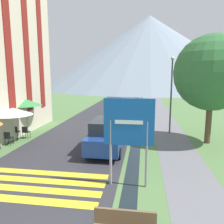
{
  "coord_description": "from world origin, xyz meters",
  "views": [
    {
      "loc": [
        1.63,
        -3.3,
        4.23
      ],
      "look_at": [
        -0.32,
        10.0,
        1.99
      ],
      "focal_mm": 35.0,
      "sensor_mm": 36.0,
      "label": 1
    }
  ],
  "objects_px": {
    "road_sign": "(129,130)",
    "cafe_chair_far_right": "(16,131)",
    "tree_by_path": "(212,73)",
    "parked_car_far": "(127,107)",
    "cafe_chair_far_left": "(26,131)",
    "cafe_umbrella_middle_white": "(13,111)",
    "parked_car_near": "(107,135)",
    "streetlamp": "(171,89)",
    "cafe_chair_middle": "(8,137)",
    "cafe_umbrella_rear_green": "(26,102)"
  },
  "relations": [
    {
      "from": "parked_car_far",
      "to": "cafe_chair_far_left",
      "type": "bearing_deg",
      "value": -121.39
    },
    {
      "from": "parked_car_near",
      "to": "cafe_chair_far_left",
      "type": "distance_m",
      "value": 6.05
    },
    {
      "from": "cafe_chair_middle",
      "to": "cafe_chair_far_left",
      "type": "bearing_deg",
      "value": 90.99
    },
    {
      "from": "cafe_chair_middle",
      "to": "cafe_umbrella_rear_green",
      "type": "xyz_separation_m",
      "value": [
        -0.35,
        2.94,
        1.78
      ]
    },
    {
      "from": "cafe_chair_far_right",
      "to": "cafe_chair_middle",
      "type": "bearing_deg",
      "value": -77.82
    },
    {
      "from": "cafe_umbrella_middle_white",
      "to": "cafe_umbrella_rear_green",
      "type": "distance_m",
      "value": 2.34
    },
    {
      "from": "road_sign",
      "to": "parked_car_far",
      "type": "height_order",
      "value": "road_sign"
    },
    {
      "from": "cafe_chair_middle",
      "to": "cafe_chair_far_left",
      "type": "height_order",
      "value": "same"
    },
    {
      "from": "parked_car_far",
      "to": "cafe_chair_far_right",
      "type": "height_order",
      "value": "parked_car_far"
    },
    {
      "from": "streetlamp",
      "to": "parked_car_far",
      "type": "bearing_deg",
      "value": 117.96
    },
    {
      "from": "streetlamp",
      "to": "tree_by_path",
      "type": "distance_m",
      "value": 3.24
    },
    {
      "from": "cafe_umbrella_rear_green",
      "to": "streetlamp",
      "type": "bearing_deg",
      "value": 8.49
    },
    {
      "from": "cafe_chair_far_left",
      "to": "cafe_chair_middle",
      "type": "bearing_deg",
      "value": -110.38
    },
    {
      "from": "parked_car_near",
      "to": "cafe_chair_far_left",
      "type": "xyz_separation_m",
      "value": [
        -5.85,
        1.46,
        -0.4
      ]
    },
    {
      "from": "road_sign",
      "to": "cafe_umbrella_rear_green",
      "type": "height_order",
      "value": "road_sign"
    },
    {
      "from": "cafe_chair_far_left",
      "to": "cafe_chair_far_right",
      "type": "distance_m",
      "value": 0.71
    },
    {
      "from": "road_sign",
      "to": "cafe_chair_far_right",
      "type": "xyz_separation_m",
      "value": [
        -8.07,
        5.41,
        -1.73
      ]
    },
    {
      "from": "road_sign",
      "to": "cafe_chair_middle",
      "type": "height_order",
      "value": "road_sign"
    },
    {
      "from": "cafe_umbrella_middle_white",
      "to": "cafe_umbrella_rear_green",
      "type": "height_order",
      "value": "cafe_umbrella_rear_green"
    },
    {
      "from": "parked_car_near",
      "to": "streetlamp",
      "type": "height_order",
      "value": "streetlamp"
    },
    {
      "from": "parked_car_far",
      "to": "cafe_umbrella_rear_green",
      "type": "xyz_separation_m",
      "value": [
        -6.75,
        -8.6,
        1.39
      ]
    },
    {
      "from": "cafe_chair_middle",
      "to": "streetlamp",
      "type": "distance_m",
      "value": 11.44
    },
    {
      "from": "cafe_umbrella_rear_green",
      "to": "parked_car_far",
      "type": "bearing_deg",
      "value": 51.87
    },
    {
      "from": "road_sign",
      "to": "cafe_chair_far_right",
      "type": "relative_size",
      "value": 4.02
    },
    {
      "from": "parked_car_near",
      "to": "cafe_chair_middle",
      "type": "bearing_deg",
      "value": -179.5
    },
    {
      "from": "parked_car_near",
      "to": "tree_by_path",
      "type": "xyz_separation_m",
      "value": [
        6.09,
        2.24,
        3.49
      ]
    },
    {
      "from": "cafe_umbrella_middle_white",
      "to": "tree_by_path",
      "type": "height_order",
      "value": "tree_by_path"
    },
    {
      "from": "parked_car_near",
      "to": "cafe_chair_far_right",
      "type": "xyz_separation_m",
      "value": [
        -6.57,
        1.42,
        -0.4
      ]
    },
    {
      "from": "cafe_chair_far_right",
      "to": "cafe_umbrella_middle_white",
      "type": "bearing_deg",
      "value": -65.93
    },
    {
      "from": "parked_car_near",
      "to": "road_sign",
      "type": "bearing_deg",
      "value": -69.37
    },
    {
      "from": "cafe_umbrella_middle_white",
      "to": "road_sign",
      "type": "bearing_deg",
      "value": -30.99
    },
    {
      "from": "parked_car_near",
      "to": "streetlamp",
      "type": "relative_size",
      "value": 0.8
    },
    {
      "from": "cafe_umbrella_middle_white",
      "to": "streetlamp",
      "type": "height_order",
      "value": "streetlamp"
    },
    {
      "from": "cafe_chair_far_right",
      "to": "streetlamp",
      "type": "distance_m",
      "value": 11.34
    },
    {
      "from": "cafe_chair_far_right",
      "to": "streetlamp",
      "type": "relative_size",
      "value": 0.15
    },
    {
      "from": "parked_car_far",
      "to": "cafe_chair_middle",
      "type": "distance_m",
      "value": 13.21
    },
    {
      "from": "tree_by_path",
      "to": "cafe_chair_far_left",
      "type": "bearing_deg",
      "value": -176.26
    },
    {
      "from": "streetlamp",
      "to": "parked_car_near",
      "type": "bearing_deg",
      "value": -131.91
    },
    {
      "from": "parked_car_far",
      "to": "streetlamp",
      "type": "bearing_deg",
      "value": -62.04
    },
    {
      "from": "road_sign",
      "to": "tree_by_path",
      "type": "xyz_separation_m",
      "value": [
        4.59,
        6.23,
        2.15
      ]
    },
    {
      "from": "parked_car_near",
      "to": "tree_by_path",
      "type": "bearing_deg",
      "value": 20.22
    },
    {
      "from": "road_sign",
      "to": "streetlamp",
      "type": "xyz_separation_m",
      "value": [
        2.5,
        8.45,
        1.04
      ]
    },
    {
      "from": "cafe_umbrella_rear_green",
      "to": "streetlamp",
      "type": "xyz_separation_m",
      "value": [
        10.48,
        1.56,
        0.99
      ]
    },
    {
      "from": "road_sign",
      "to": "parked_car_far",
      "type": "bearing_deg",
      "value": 94.57
    },
    {
      "from": "cafe_umbrella_middle_white",
      "to": "streetlamp",
      "type": "xyz_separation_m",
      "value": [
        10.12,
        3.86,
        1.27
      ]
    },
    {
      "from": "cafe_umbrella_rear_green",
      "to": "road_sign",
      "type": "bearing_deg",
      "value": -40.75
    },
    {
      "from": "parked_car_near",
      "to": "cafe_umbrella_rear_green",
      "type": "bearing_deg",
      "value": 155.97
    },
    {
      "from": "streetlamp",
      "to": "tree_by_path",
      "type": "height_order",
      "value": "tree_by_path"
    },
    {
      "from": "cafe_chair_far_right",
      "to": "tree_by_path",
      "type": "distance_m",
      "value": 13.27
    },
    {
      "from": "cafe_chair_middle",
      "to": "cafe_umbrella_rear_green",
      "type": "relative_size",
      "value": 0.34
    }
  ]
}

